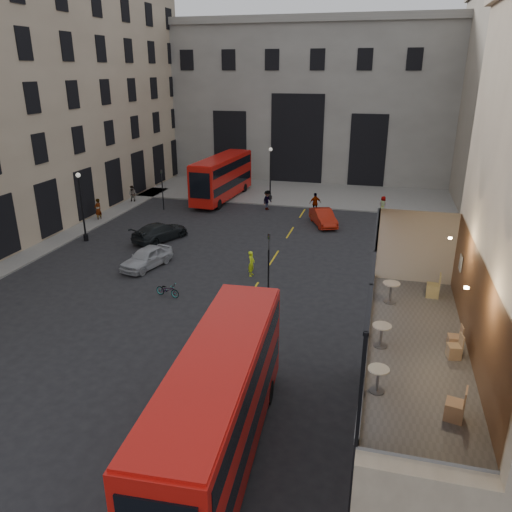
% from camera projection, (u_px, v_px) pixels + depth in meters
% --- Properties ---
extents(ground, '(140.00, 140.00, 0.00)m').
position_uv_depth(ground, '(220.00, 429.00, 18.53)').
color(ground, black).
rests_on(ground, ground).
extents(host_frontage, '(3.00, 11.00, 4.50)m').
position_uv_depth(host_frontage, '(408.00, 407.00, 16.20)').
color(host_frontage, '#C6B294').
rests_on(host_frontage, ground).
extents(cafe_floor, '(3.00, 10.00, 0.10)m').
position_uv_depth(cafe_floor, '(416.00, 345.00, 15.40)').
color(cafe_floor, slate).
rests_on(cafe_floor, host_frontage).
extents(gateway, '(35.00, 10.60, 18.00)m').
position_uv_depth(gateway, '(305.00, 97.00, 59.88)').
color(gateway, gray).
rests_on(gateway, ground).
extents(pavement_far, '(40.00, 12.00, 0.12)m').
position_uv_depth(pavement_far, '(278.00, 191.00, 54.35)').
color(pavement_far, slate).
rests_on(pavement_far, ground).
extents(traffic_light_near, '(0.16, 0.20, 3.80)m').
position_uv_depth(traffic_light_near, '(269.00, 256.00, 28.78)').
color(traffic_light_near, black).
rests_on(traffic_light_near, ground).
extents(traffic_light_far, '(0.16, 0.20, 3.80)m').
position_uv_depth(traffic_light_far, '(162.00, 184.00, 46.58)').
color(traffic_light_far, black).
rests_on(traffic_light_far, ground).
extents(street_lamp_a, '(0.36, 0.36, 5.33)m').
position_uv_depth(street_lamp_a, '(83.00, 211.00, 38.01)').
color(street_lamp_a, black).
rests_on(street_lamp_a, ground).
extents(street_lamp_b, '(0.36, 0.36, 5.33)m').
position_uv_depth(street_lamp_b, '(270.00, 177.00, 49.91)').
color(street_lamp_b, black).
rests_on(street_lamp_b, ground).
extents(bus_near, '(3.06, 10.69, 4.21)m').
position_uv_depth(bus_near, '(219.00, 401.00, 16.27)').
color(bus_near, red).
rests_on(bus_near, ground).
extents(bus_far, '(3.19, 11.00, 4.33)m').
position_uv_depth(bus_far, '(222.00, 176.00, 50.33)').
color(bus_far, red).
rests_on(bus_far, ground).
extents(car_a, '(2.62, 4.38, 1.40)m').
position_uv_depth(car_a, '(147.00, 258.00, 33.41)').
color(car_a, '#A5A7AD').
rests_on(car_a, ground).
extents(car_b, '(3.02, 4.43, 1.38)m').
position_uv_depth(car_b, '(323.00, 217.00, 42.47)').
color(car_b, '#9E1909').
rests_on(car_b, ground).
extents(car_c, '(3.66, 5.17, 1.39)m').
position_uv_depth(car_c, '(160.00, 232.00, 38.71)').
color(car_c, black).
rests_on(car_c, ground).
extents(bicycle, '(1.64, 0.83, 0.82)m').
position_uv_depth(bicycle, '(168.00, 290.00, 29.21)').
color(bicycle, gray).
rests_on(bicycle, ground).
extents(cyclist, '(0.43, 0.63, 1.67)m').
position_uv_depth(cyclist, '(251.00, 264.00, 32.00)').
color(cyclist, '#C5E418').
rests_on(cyclist, ground).
extents(pedestrian_a, '(0.91, 0.74, 1.73)m').
position_uv_depth(pedestrian_a, '(133.00, 194.00, 49.51)').
color(pedestrian_a, gray).
rests_on(pedestrian_a, ground).
extents(pedestrian_b, '(1.09, 1.37, 1.85)m').
position_uv_depth(pedestrian_b, '(267.00, 200.00, 47.09)').
color(pedestrian_b, gray).
rests_on(pedestrian_b, ground).
extents(pedestrian_c, '(1.22, 0.92, 1.92)m').
position_uv_depth(pedestrian_c, '(315.00, 203.00, 45.89)').
color(pedestrian_c, gray).
rests_on(pedestrian_c, ground).
extents(pedestrian_d, '(0.91, 0.86, 1.57)m').
position_uv_depth(pedestrian_d, '(383.00, 205.00, 46.11)').
color(pedestrian_d, gray).
rests_on(pedestrian_d, ground).
extents(pedestrian_e, '(0.61, 0.80, 1.97)m').
position_uv_depth(pedestrian_e, '(98.00, 210.00, 43.70)').
color(pedestrian_e, gray).
rests_on(pedestrian_e, ground).
extents(cafe_table_near, '(0.56, 0.56, 0.70)m').
position_uv_depth(cafe_table_near, '(378.00, 376.00, 12.94)').
color(cafe_table_near, silver).
rests_on(cafe_table_near, cafe_floor).
extents(cafe_table_mid, '(0.57, 0.57, 0.72)m').
position_uv_depth(cafe_table_mid, '(381.00, 332.00, 15.08)').
color(cafe_table_mid, white).
rests_on(cafe_table_mid, cafe_floor).
extents(cafe_table_far, '(0.61, 0.61, 0.76)m').
position_uv_depth(cafe_table_far, '(391.00, 289.00, 17.94)').
color(cafe_table_far, silver).
rests_on(cafe_table_far, cafe_floor).
extents(cafe_chair_a, '(0.52, 0.52, 0.88)m').
position_uv_depth(cafe_chair_a, '(455.00, 409.00, 11.98)').
color(cafe_chair_a, tan).
rests_on(cafe_chair_a, cafe_floor).
extents(cafe_chair_b, '(0.43, 0.43, 0.76)m').
position_uv_depth(cafe_chair_b, '(454.00, 351.00, 14.56)').
color(cafe_chair_b, tan).
rests_on(cafe_chair_b, cafe_floor).
extents(cafe_chair_c, '(0.40, 0.40, 0.77)m').
position_uv_depth(cafe_chair_c, '(455.00, 341.00, 15.06)').
color(cafe_chair_c, tan).
rests_on(cafe_chair_c, cafe_floor).
extents(cafe_chair_d, '(0.48, 0.48, 0.91)m').
position_uv_depth(cafe_chair_d, '(433.00, 290.00, 18.47)').
color(cafe_chair_d, tan).
rests_on(cafe_chair_d, cafe_floor).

